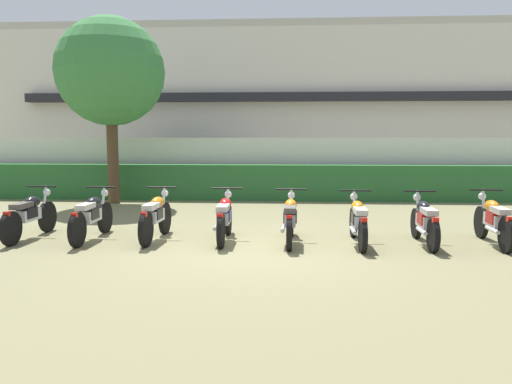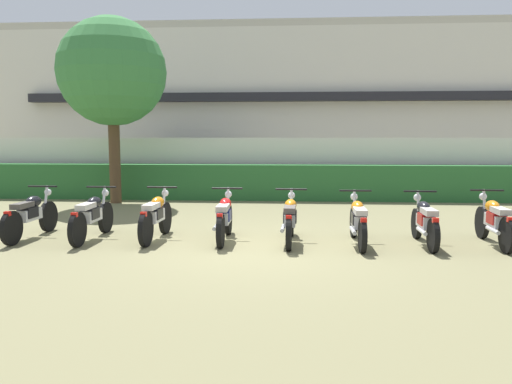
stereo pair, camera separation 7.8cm
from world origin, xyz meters
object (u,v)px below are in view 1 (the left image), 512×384
(motorcycle_in_row_4, at_px, (290,219))
(motorcycle_in_row_6, at_px, (425,221))
(parked_car, at_px, (172,163))
(motorcycle_in_row_3, at_px, (225,217))
(motorcycle_in_row_1, at_px, (92,216))
(motorcycle_in_row_5, at_px, (358,220))
(tree_near_inspector, at_px, (110,72))
(motorcycle_in_row_2, at_px, (156,216))
(motorcycle_in_row_7, at_px, (494,220))
(motorcycle_in_row_0, at_px, (30,215))

(motorcycle_in_row_4, bearing_deg, motorcycle_in_row_6, -88.82)
(parked_car, distance_m, motorcycle_in_row_3, 10.14)
(parked_car, xyz_separation_m, motorcycle_in_row_1, (0.67, -9.65, -0.48))
(motorcycle_in_row_4, bearing_deg, motorcycle_in_row_5, -90.42)
(parked_car, relative_size, tree_near_inspector, 0.86)
(tree_near_inspector, relative_size, motorcycle_in_row_2, 2.88)
(parked_car, bearing_deg, motorcycle_in_row_7, -53.64)
(motorcycle_in_row_5, bearing_deg, motorcycle_in_row_6, -88.40)
(motorcycle_in_row_4, bearing_deg, tree_near_inspector, 46.12)
(motorcycle_in_row_5, xyz_separation_m, motorcycle_in_row_6, (1.19, 0.02, 0.00))
(motorcycle_in_row_0, distance_m, motorcycle_in_row_1, 1.23)
(motorcycle_in_row_2, relative_size, motorcycle_in_row_7, 0.98)
(motorcycle_in_row_1, height_order, motorcycle_in_row_5, motorcycle_in_row_1)
(motorcycle_in_row_4, relative_size, motorcycle_in_row_7, 0.99)
(tree_near_inspector, bearing_deg, motorcycle_in_row_6, -35.13)
(tree_near_inspector, xyz_separation_m, motorcycle_in_row_0, (0.17, -5.19, -3.33))
(motorcycle_in_row_3, bearing_deg, tree_near_inspector, 36.38)
(motorcycle_in_row_7, bearing_deg, motorcycle_in_row_2, 91.98)
(motorcycle_in_row_0, distance_m, motorcycle_in_row_5, 6.21)
(parked_car, height_order, motorcycle_in_row_6, parked_car)
(motorcycle_in_row_1, distance_m, motorcycle_in_row_7, 7.40)
(motorcycle_in_row_2, bearing_deg, motorcycle_in_row_3, -88.28)
(motorcycle_in_row_1, distance_m, motorcycle_in_row_6, 6.16)
(motorcycle_in_row_1, bearing_deg, motorcycle_in_row_3, -88.72)
(motorcycle_in_row_0, bearing_deg, motorcycle_in_row_4, -90.05)
(tree_near_inspector, distance_m, motorcycle_in_row_5, 8.96)
(tree_near_inspector, relative_size, motorcycle_in_row_6, 2.99)
(motorcycle_in_row_6, bearing_deg, motorcycle_in_row_0, 89.98)
(motorcycle_in_row_1, distance_m, motorcycle_in_row_2, 1.22)
(motorcycle_in_row_5, bearing_deg, parked_car, 30.70)
(parked_car, bearing_deg, motorcycle_in_row_5, -63.45)
(motorcycle_in_row_5, xyz_separation_m, motorcycle_in_row_7, (2.43, 0.09, 0.01))
(tree_near_inspector, relative_size, motorcycle_in_row_3, 2.91)
(parked_car, relative_size, motorcycle_in_row_7, 2.43)
(motorcycle_in_row_3, distance_m, motorcycle_in_row_5, 2.45)
(motorcycle_in_row_1, bearing_deg, motorcycle_in_row_4, -90.53)
(parked_car, relative_size, motorcycle_in_row_3, 2.49)
(motorcycle_in_row_2, height_order, motorcycle_in_row_3, motorcycle_in_row_2)
(motorcycle_in_row_4, xyz_separation_m, motorcycle_in_row_6, (2.41, -0.03, -0.01))
(motorcycle_in_row_0, bearing_deg, parked_car, -2.21)
(motorcycle_in_row_0, xyz_separation_m, motorcycle_in_row_2, (2.45, 0.00, 0.00))
(motorcycle_in_row_3, bearing_deg, motorcycle_in_row_4, -95.31)
(motorcycle_in_row_0, xyz_separation_m, motorcycle_in_row_1, (1.23, -0.05, 0.00))
(parked_car, distance_m, motorcycle_in_row_5, 11.28)
(motorcycle_in_row_2, xyz_separation_m, motorcycle_in_row_4, (2.53, -0.11, -0.01))
(motorcycle_in_row_1, relative_size, motorcycle_in_row_7, 1.04)
(motorcycle_in_row_0, height_order, motorcycle_in_row_4, motorcycle_in_row_0)
(motorcycle_in_row_5, distance_m, motorcycle_in_row_7, 2.43)
(parked_car, distance_m, motorcycle_in_row_6, 11.91)
(motorcycle_in_row_3, distance_m, motorcycle_in_row_6, 3.64)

